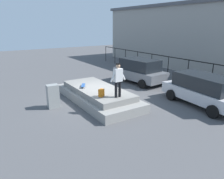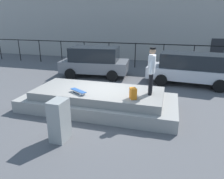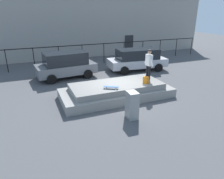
{
  "view_description": "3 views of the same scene",
  "coord_description": "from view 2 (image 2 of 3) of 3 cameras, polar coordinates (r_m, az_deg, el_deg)",
  "views": [
    {
      "loc": [
        10.36,
        -5.95,
        4.31
      ],
      "look_at": [
        -0.57,
        1.11,
        0.37
      ],
      "focal_mm": 34.59,
      "sensor_mm": 36.0,
      "label": 1
    },
    {
      "loc": [
        2.51,
        -7.59,
        3.49
      ],
      "look_at": [
        0.12,
        0.92,
        0.46
      ],
      "focal_mm": 33.56,
      "sensor_mm": 36.0,
      "label": 2
    },
    {
      "loc": [
        -4.58,
        -10.29,
        4.68
      ],
      "look_at": [
        -0.21,
        0.32,
        0.28
      ],
      "focal_mm": 33.99,
      "sensor_mm": 36.0,
      "label": 3
    }
  ],
  "objects": [
    {
      "name": "backpack",
      "position": [
        7.35,
        5.77,
        -1.07
      ],
      "size": [
        0.31,
        0.34,
        0.39
      ],
      "primitive_type": "cube",
      "rotation": [
        0.0,
        0.0,
        2.05
      ],
      "color": "orange",
      "rests_on": "concrete_ledge"
    },
    {
      "name": "skateboarder",
      "position": [
        7.68,
        10.74,
        5.77
      ],
      "size": [
        0.24,
        0.9,
        1.72
      ],
      "color": "black",
      "rests_on": "concrete_ledge"
    },
    {
      "name": "car_grey_hatchback_near",
      "position": [
        13.21,
        -4.72,
        7.76
      ],
      "size": [
        4.29,
        2.5,
        1.82
      ],
      "color": "slate",
      "rests_on": "ground_plane"
    },
    {
      "name": "concrete_ledge",
      "position": [
        8.46,
        -3.71,
        -2.83
      ],
      "size": [
        6.15,
        2.63,
        0.8
      ],
      "color": "gray",
      "rests_on": "ground_plane"
    },
    {
      "name": "ground_plane",
      "position": [
        8.72,
        -2.38,
        -4.7
      ],
      "size": [
        60.0,
        60.0,
        0.0
      ],
      "primitive_type": "plane",
      "color": "#4C4C4F"
    },
    {
      "name": "car_silver_hatchback_mid",
      "position": [
        12.25,
        20.69,
        5.5
      ],
      "size": [
        4.75,
        2.41,
        1.7
      ],
      "color": "#B7B7BC",
      "rests_on": "ground_plane"
    },
    {
      "name": "warehouse_building",
      "position": [
        21.65,
        9.52,
        17.76
      ],
      "size": [
        30.39,
        7.21,
        6.29
      ],
      "color": "gray",
      "rests_on": "ground_plane"
    },
    {
      "name": "fence_row",
      "position": [
        15.56,
        6.38,
        10.48
      ],
      "size": [
        24.06,
        0.06,
        1.79
      ],
      "color": "black",
      "rests_on": "ground_plane"
    },
    {
      "name": "utility_box",
      "position": [
        6.41,
        -14.16,
        -8.15
      ],
      "size": [
        0.47,
        0.62,
        1.27
      ],
      "primitive_type": "cube",
      "rotation": [
        0.0,
        0.0,
        -0.05
      ],
      "color": "gray",
      "rests_on": "ground_plane"
    },
    {
      "name": "skateboard",
      "position": [
        7.96,
        -9.18,
        -0.36
      ],
      "size": [
        0.77,
        0.56,
        0.12
      ],
      "color": "#264C8C",
      "rests_on": "concrete_ledge"
    }
  ]
}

